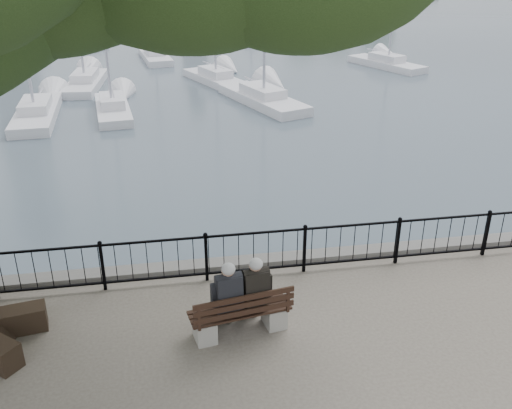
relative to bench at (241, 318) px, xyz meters
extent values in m
cube|color=#545250|center=(0.57, 2.31, -0.82)|extent=(200.00, 0.40, 1.20)
cube|color=black|center=(0.57, 1.81, 0.66)|extent=(22.00, 0.04, 0.04)
cube|color=black|center=(0.57, 1.81, -0.17)|extent=(22.00, 0.04, 0.04)
cube|color=gray|center=(-0.63, -0.07, -0.12)|extent=(0.41, 0.49, 0.40)
cube|color=gray|center=(0.62, 0.14, -0.12)|extent=(0.41, 0.49, 0.40)
cube|color=black|center=(-0.01, 0.04, 0.12)|extent=(1.81, 0.78, 0.04)
cube|color=black|center=(0.04, -0.22, 0.41)|extent=(1.74, 0.33, 0.39)
cube|color=black|center=(-0.22, 0.01, 0.23)|extent=(0.40, 0.35, 0.23)
cube|color=black|center=(-0.20, -0.09, 0.60)|extent=(0.46, 0.30, 0.59)
sphere|color=tan|center=(-0.21, -0.06, 1.01)|extent=(0.22, 0.22, 0.22)
ellipsoid|color=#ACACAC|center=(-0.20, -0.08, 1.05)|extent=(0.23, 0.23, 0.20)
cube|color=black|center=(-0.27, 0.29, -0.10)|extent=(0.38, 0.48, 0.44)
cube|color=black|center=(0.25, 0.09, 0.23)|extent=(0.40, 0.35, 0.23)
cube|color=black|center=(0.27, -0.01, 0.60)|extent=(0.46, 0.30, 0.59)
sphere|color=tan|center=(0.26, 0.02, 1.01)|extent=(0.22, 0.22, 0.22)
ellipsoid|color=#ACACAC|center=(0.26, 0.00, 1.05)|extent=(0.23, 0.23, 0.20)
cube|color=black|center=(0.20, 0.37, -0.10)|extent=(0.38, 0.48, 0.44)
cube|color=#545250|center=(-17.43, 61.31, -0.72)|extent=(9.97, 9.97, 1.40)
cube|color=#545250|center=(2.57, 49.31, -0.72)|extent=(6.26, 6.26, 1.40)
cube|color=silver|center=(-6.54, 17.88, -1.22)|extent=(1.95, 6.02, 0.66)
cube|color=silver|center=(-6.54, 17.88, -0.72)|extent=(1.33, 2.48, 0.50)
cube|color=silver|center=(-4.99, 23.70, -1.22)|extent=(2.04, 5.79, 0.63)
cube|color=silver|center=(-4.99, 23.70, -0.72)|extent=(1.34, 2.40, 0.47)
cube|color=silver|center=(3.78, 18.67, -1.22)|extent=(3.73, 6.36, 0.68)
cube|color=silver|center=(3.78, 18.67, -0.72)|extent=(2.04, 2.78, 0.51)
cube|color=silver|center=(12.93, 25.92, -1.22)|extent=(3.60, 5.56, 0.60)
cube|color=silver|center=(12.93, 25.92, -0.72)|extent=(1.91, 2.47, 0.45)
cube|color=silver|center=(-9.05, 32.87, -1.22)|extent=(2.38, 4.99, 0.53)
cube|color=silver|center=(-9.05, 32.87, -0.72)|extent=(1.39, 2.13, 0.40)
cube|color=silver|center=(-1.24, 30.85, -1.22)|extent=(2.29, 5.68, 0.61)
cube|color=silver|center=(-1.24, 30.85, -0.72)|extent=(1.43, 2.38, 0.46)
cube|color=silver|center=(6.33, 38.05, -1.22)|extent=(1.66, 5.10, 0.56)
cube|color=silver|center=(6.33, 38.05, -0.72)|extent=(1.13, 2.10, 0.42)
cube|color=silver|center=(-6.10, 38.25, -1.22)|extent=(3.07, 4.73, 0.51)
cube|color=silver|center=(-6.10, 38.25, -0.72)|extent=(1.63, 2.10, 0.38)
cube|color=silver|center=(2.00, 23.46, -1.22)|extent=(3.37, 5.49, 0.59)
cube|color=silver|center=(2.00, 23.46, -0.72)|extent=(1.82, 2.42, 0.44)
cube|color=silver|center=(-3.26, 18.14, -1.22)|extent=(2.01, 5.28, 0.57)
cube|color=silver|center=(-3.26, 18.14, -0.72)|extent=(1.28, 2.20, 0.43)
camera|label=1|loc=(-1.10, -8.00, 5.91)|focal=40.00mm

